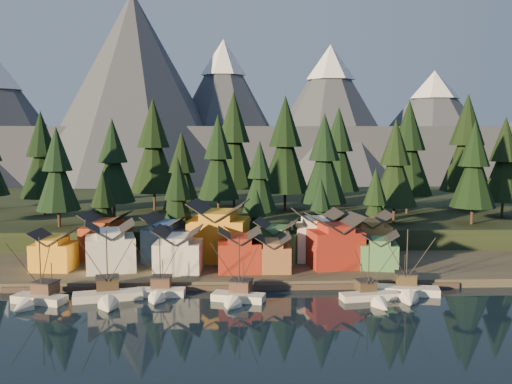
{
  "coord_description": "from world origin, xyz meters",
  "views": [
    {
      "loc": [
        0.3,
        -82.62,
        27.67
      ],
      "look_at": [
        4.48,
        30.0,
        15.72
      ],
      "focal_mm": 40.0,
      "sensor_mm": 36.0,
      "label": 1
    }
  ],
  "objects_px": {
    "boat_6": "(407,283)",
    "house_back_0": "(106,235)",
    "boat_2": "(159,284)",
    "house_front_1": "(110,245)",
    "boat_1": "(108,288)",
    "boat_3": "(237,288)",
    "boat_0": "(35,290)",
    "house_back_1": "(167,237)",
    "boat_5": "(373,290)",
    "house_front_0": "(54,249)"
  },
  "relations": [
    {
      "from": "boat_6",
      "to": "house_back_0",
      "type": "xyz_separation_m",
      "value": [
        -55.56,
        23.64,
        4.29
      ]
    },
    {
      "from": "boat_2",
      "to": "house_front_1",
      "type": "relative_size",
      "value": 1.05
    },
    {
      "from": "house_back_0",
      "to": "boat_6",
      "type": "bearing_deg",
      "value": -14.1
    },
    {
      "from": "boat_1",
      "to": "boat_2",
      "type": "xyz_separation_m",
      "value": [
        8.0,
        2.31,
        -0.09
      ]
    },
    {
      "from": "boat_3",
      "to": "house_front_1",
      "type": "height_order",
      "value": "house_front_1"
    },
    {
      "from": "boat_0",
      "to": "boat_6",
      "type": "relative_size",
      "value": 0.97
    },
    {
      "from": "boat_3",
      "to": "house_back_1",
      "type": "xyz_separation_m",
      "value": [
        -14.02,
        23.84,
        4.1
      ]
    },
    {
      "from": "boat_0",
      "to": "boat_5",
      "type": "bearing_deg",
      "value": 17.57
    },
    {
      "from": "boat_0",
      "to": "boat_1",
      "type": "relative_size",
      "value": 0.94
    },
    {
      "from": "boat_0",
      "to": "boat_1",
      "type": "distance_m",
      "value": 11.39
    },
    {
      "from": "boat_2",
      "to": "house_back_0",
      "type": "xyz_separation_m",
      "value": [
        -13.71,
        22.76,
        4.3
      ]
    },
    {
      "from": "boat_6",
      "to": "house_back_0",
      "type": "relative_size",
      "value": 1.22
    },
    {
      "from": "house_back_0",
      "to": "house_back_1",
      "type": "bearing_deg",
      "value": -1.18
    },
    {
      "from": "boat_2",
      "to": "boat_5",
      "type": "xyz_separation_m",
      "value": [
        35.25,
        -3.59,
        -0.36
      ]
    },
    {
      "from": "boat_5",
      "to": "house_front_1",
      "type": "bearing_deg",
      "value": 150.54
    },
    {
      "from": "house_front_1",
      "to": "house_back_1",
      "type": "bearing_deg",
      "value": 22.44
    },
    {
      "from": "house_front_1",
      "to": "house_back_0",
      "type": "distance_m",
      "value": 9.93
    },
    {
      "from": "boat_2",
      "to": "house_back_1",
      "type": "xyz_separation_m",
      "value": [
        -1.0,
        20.49,
        4.18
      ]
    },
    {
      "from": "boat_6",
      "to": "house_back_0",
      "type": "height_order",
      "value": "house_back_0"
    },
    {
      "from": "boat_1",
      "to": "house_back_1",
      "type": "xyz_separation_m",
      "value": [
        7.0,
        22.8,
        4.09
      ]
    },
    {
      "from": "boat_1",
      "to": "boat_5",
      "type": "xyz_separation_m",
      "value": [
        43.25,
        -1.28,
        -0.45
      ]
    },
    {
      "from": "boat_6",
      "to": "house_back_1",
      "type": "height_order",
      "value": "boat_6"
    },
    {
      "from": "boat_0",
      "to": "boat_6",
      "type": "height_order",
      "value": "boat_6"
    },
    {
      "from": "boat_2",
      "to": "house_front_1",
      "type": "bearing_deg",
      "value": 131.14
    },
    {
      "from": "boat_2",
      "to": "house_back_1",
      "type": "bearing_deg",
      "value": 94.67
    },
    {
      "from": "boat_0",
      "to": "boat_1",
      "type": "bearing_deg",
      "value": 23.01
    },
    {
      "from": "boat_0",
      "to": "boat_6",
      "type": "distance_m",
      "value": 61.25
    },
    {
      "from": "boat_3",
      "to": "house_front_1",
      "type": "xyz_separation_m",
      "value": [
        -23.85,
        16.61,
        3.99
      ]
    },
    {
      "from": "house_front_0",
      "to": "house_back_0",
      "type": "height_order",
      "value": "house_back_0"
    },
    {
      "from": "boat_1",
      "to": "house_back_0",
      "type": "relative_size",
      "value": 1.27
    },
    {
      "from": "boat_3",
      "to": "house_back_1",
      "type": "bearing_deg",
      "value": 136.75
    },
    {
      "from": "boat_0",
      "to": "house_front_0",
      "type": "bearing_deg",
      "value": 115.66
    },
    {
      "from": "house_back_1",
      "to": "house_front_1",
      "type": "bearing_deg",
      "value": -131.6
    },
    {
      "from": "boat_3",
      "to": "house_front_1",
      "type": "bearing_deg",
      "value": 161.45
    },
    {
      "from": "house_front_0",
      "to": "house_back_1",
      "type": "xyz_separation_m",
      "value": [
        20.74,
        6.37,
        1.06
      ]
    },
    {
      "from": "house_back_0",
      "to": "house_back_1",
      "type": "xyz_separation_m",
      "value": [
        12.71,
        -2.27,
        -0.12
      ]
    },
    {
      "from": "boat_3",
      "to": "house_front_0",
      "type": "distance_m",
      "value": 39.02
    },
    {
      "from": "boat_2",
      "to": "house_back_1",
      "type": "height_order",
      "value": "house_back_1"
    },
    {
      "from": "house_front_1",
      "to": "house_back_1",
      "type": "distance_m",
      "value": 12.21
    },
    {
      "from": "boat_0",
      "to": "house_front_0",
      "type": "distance_m",
      "value": 17.87
    },
    {
      "from": "boat_2",
      "to": "house_back_0",
      "type": "bearing_deg",
      "value": 122.93
    },
    {
      "from": "boat_1",
      "to": "house_back_0",
      "type": "height_order",
      "value": "boat_1"
    },
    {
      "from": "house_front_0",
      "to": "boat_0",
      "type": "bearing_deg",
      "value": -77.83
    },
    {
      "from": "house_front_1",
      "to": "boat_5",
      "type": "bearing_deg",
      "value": -33.97
    },
    {
      "from": "boat_1",
      "to": "boat_6",
      "type": "distance_m",
      "value": 49.88
    },
    {
      "from": "boat_3",
      "to": "boat_1",
      "type": "bearing_deg",
      "value": -166.54
    },
    {
      "from": "boat_3",
      "to": "house_back_1",
      "type": "height_order",
      "value": "house_back_1"
    },
    {
      "from": "boat_6",
      "to": "house_front_1",
      "type": "bearing_deg",
      "value": 176.82
    },
    {
      "from": "boat_1",
      "to": "house_back_1",
      "type": "relative_size",
      "value": 1.27
    },
    {
      "from": "boat_2",
      "to": "boat_5",
      "type": "bearing_deg",
      "value": -3.95
    }
  ]
}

